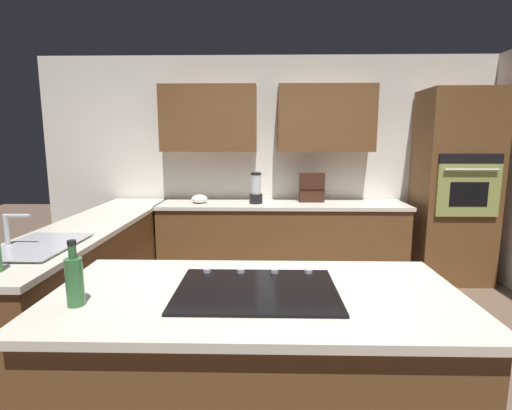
{
  "coord_description": "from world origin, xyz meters",
  "views": [
    {
      "loc": [
        0.3,
        2.7,
        1.61
      ],
      "look_at": [
        0.39,
        -1.09,
        0.98
      ],
      "focal_mm": 27.22,
      "sensor_mm": 36.0,
      "label": 1
    }
  ],
  "objects_px": {
    "cooktop": "(257,290)",
    "spice_rack": "(312,188)",
    "sink_unit": "(36,245)",
    "mixing_bowl": "(199,199)",
    "blender": "(256,190)",
    "oil_bottle": "(74,280)",
    "wall_oven": "(454,188)"
  },
  "relations": [
    {
      "from": "cooktop",
      "to": "spice_rack",
      "type": "xyz_separation_m",
      "value": [
        -0.59,
        -2.74,
        0.16
      ]
    },
    {
      "from": "sink_unit",
      "to": "mixing_bowl",
      "type": "xyz_separation_m",
      "value": [
        -0.78,
        -1.9,
        0.03
      ]
    },
    {
      "from": "blender",
      "to": "spice_rack",
      "type": "distance_m",
      "value": 0.66
    },
    {
      "from": "cooktop",
      "to": "mixing_bowl",
      "type": "distance_m",
      "value": 2.72
    },
    {
      "from": "sink_unit",
      "to": "mixing_bowl",
      "type": "bearing_deg",
      "value": -112.23
    },
    {
      "from": "mixing_bowl",
      "to": "oil_bottle",
      "type": "bearing_deg",
      "value": 88.55
    },
    {
      "from": "sink_unit",
      "to": "blender",
      "type": "xyz_separation_m",
      "value": [
        -1.43,
        -1.9,
        0.13
      ]
    },
    {
      "from": "mixing_bowl",
      "to": "oil_bottle",
      "type": "xyz_separation_m",
      "value": [
        0.07,
        2.81,
        0.07
      ]
    },
    {
      "from": "wall_oven",
      "to": "oil_bottle",
      "type": "xyz_separation_m",
      "value": [
        2.97,
        2.84,
        -0.07
      ]
    },
    {
      "from": "sink_unit",
      "to": "blender",
      "type": "distance_m",
      "value": 2.38
    },
    {
      "from": "blender",
      "to": "oil_bottle",
      "type": "xyz_separation_m",
      "value": [
        0.72,
        2.81,
        -0.04
      ]
    },
    {
      "from": "blender",
      "to": "oil_bottle",
      "type": "bearing_deg",
      "value": 75.59
    },
    {
      "from": "mixing_bowl",
      "to": "sink_unit",
      "type": "bearing_deg",
      "value": 67.77
    },
    {
      "from": "spice_rack",
      "to": "wall_oven",
      "type": "bearing_deg",
      "value": 177.0
    },
    {
      "from": "wall_oven",
      "to": "cooktop",
      "type": "distance_m",
      "value": 3.45
    },
    {
      "from": "wall_oven",
      "to": "oil_bottle",
      "type": "height_order",
      "value": "wall_oven"
    },
    {
      "from": "spice_rack",
      "to": "oil_bottle",
      "type": "height_order",
      "value": "spice_rack"
    },
    {
      "from": "mixing_bowl",
      "to": "spice_rack",
      "type": "xyz_separation_m",
      "value": [
        -1.3,
        -0.12,
        0.12
      ]
    },
    {
      "from": "cooktop",
      "to": "spice_rack",
      "type": "height_order",
      "value": "spice_rack"
    },
    {
      "from": "sink_unit",
      "to": "blender",
      "type": "relative_size",
      "value": 1.98
    },
    {
      "from": "cooktop",
      "to": "spice_rack",
      "type": "bearing_deg",
      "value": -102.1
    },
    {
      "from": "cooktop",
      "to": "mixing_bowl",
      "type": "relative_size",
      "value": 4.15
    },
    {
      "from": "sink_unit",
      "to": "mixing_bowl",
      "type": "distance_m",
      "value": 2.06
    },
    {
      "from": "sink_unit",
      "to": "spice_rack",
      "type": "height_order",
      "value": "spice_rack"
    },
    {
      "from": "mixing_bowl",
      "to": "oil_bottle",
      "type": "distance_m",
      "value": 2.81
    },
    {
      "from": "mixing_bowl",
      "to": "spice_rack",
      "type": "distance_m",
      "value": 1.31
    },
    {
      "from": "cooktop",
      "to": "wall_oven",
      "type": "bearing_deg",
      "value": -129.44
    },
    {
      "from": "wall_oven",
      "to": "mixing_bowl",
      "type": "relative_size",
      "value": 11.82
    },
    {
      "from": "spice_rack",
      "to": "oil_bottle",
      "type": "xyz_separation_m",
      "value": [
        1.37,
        2.92,
        -0.05
      ]
    },
    {
      "from": "cooktop",
      "to": "spice_rack",
      "type": "distance_m",
      "value": 2.81
    },
    {
      "from": "cooktop",
      "to": "blender",
      "type": "relative_size",
      "value": 2.15
    },
    {
      "from": "blender",
      "to": "oil_bottle",
      "type": "height_order",
      "value": "blender"
    }
  ]
}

